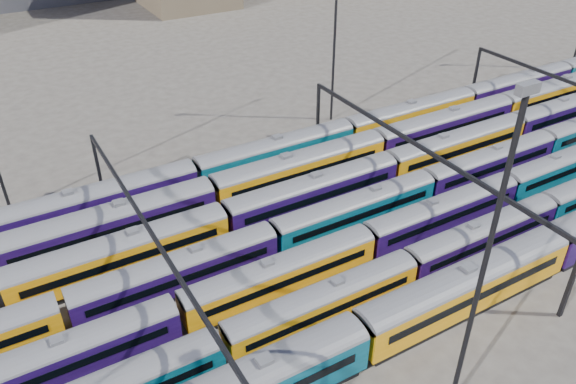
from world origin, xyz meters
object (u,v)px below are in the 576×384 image
rake_1 (409,265)px  mast_2 (486,261)px  rake_0 (466,284)px

rake_1 → mast_2: 17.64m
rake_0 → mast_2: size_ratio=4.47×
rake_0 → rake_1: size_ratio=1.01×
rake_1 → mast_2: bearing=-116.1°
rake_0 → mast_2: (-7.97, -7.00, 11.00)m
rake_0 → mast_2: mast_2 is taller
mast_2 → rake_0: bearing=41.3°
rake_0 → mast_2: 15.28m
rake_1 → rake_0: bearing=-67.2°
rake_0 → rake_1: (-2.10, 5.00, -0.52)m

